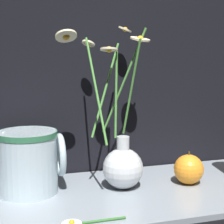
% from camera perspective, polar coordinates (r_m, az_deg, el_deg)
% --- Properties ---
extents(ground_plane, '(6.00, 6.00, 0.00)m').
position_cam_1_polar(ground_plane, '(0.84, -0.95, -13.11)').
color(ground_plane, black).
extents(shelf, '(0.89, 0.33, 0.01)m').
position_cam_1_polar(shelf, '(0.83, -0.95, -12.73)').
color(shelf, gray).
rests_on(shelf, ground_plane).
extents(vase_with_flowers, '(0.23, 0.18, 0.37)m').
position_cam_1_polar(vase_with_flowers, '(0.85, 1.52, -7.13)').
color(vase_with_flowers, silver).
rests_on(vase_with_flowers, shelf).
extents(ceramic_pitcher, '(0.15, 0.13, 0.15)m').
position_cam_1_polar(ceramic_pitcher, '(0.84, -12.51, -7.02)').
color(ceramic_pitcher, silver).
rests_on(ceramic_pitcher, shelf).
extents(orange_fruit, '(0.07, 0.07, 0.08)m').
position_cam_1_polar(orange_fruit, '(0.90, 11.60, -8.55)').
color(orange_fruit, orange).
rests_on(orange_fruit, shelf).
extents(loose_daisy, '(0.12, 0.04, 0.01)m').
position_cam_1_polar(loose_daisy, '(0.69, -4.97, -16.51)').
color(loose_daisy, '#336B2D').
rests_on(loose_daisy, shelf).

